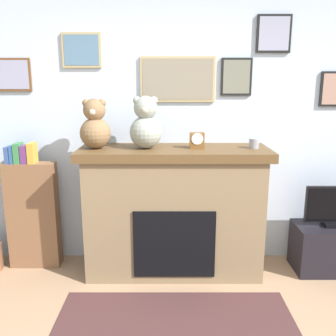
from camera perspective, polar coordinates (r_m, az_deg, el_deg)
name	(u,v)px	position (r m, az deg, el deg)	size (l,w,h in m)	color
back_wall	(172,131)	(3.71, 0.61, 5.67)	(5.20, 0.15, 2.60)	silver
fireplace	(174,210)	(3.54, 0.86, -6.45)	(1.72, 0.63, 1.20)	#81694C
bookshelf	(32,211)	(3.86, -20.01, -6.23)	(0.48, 0.16, 1.23)	brown
tv_stand	(331,248)	(3.99, 23.54, -11.09)	(0.70, 0.40, 0.45)	black
television	(335,207)	(3.84, 24.11, -5.46)	(0.57, 0.14, 0.39)	black
area_rug	(175,333)	(2.97, 1.13, -23.88)	(1.83, 1.08, 0.01)	#452828
candle_jar	(254,143)	(3.45, 12.92, 3.67)	(0.09, 0.09, 0.09)	gray
mantel_clock	(197,140)	(3.36, 4.38, 4.21)	(0.13, 0.10, 0.14)	brown
teddy_bear_tan	(95,126)	(3.40, -11.11, 6.26)	(0.27, 0.27, 0.44)	brown
teddy_bear_grey	(145,125)	(3.34, -3.47, 6.55)	(0.29, 0.29, 0.47)	gray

